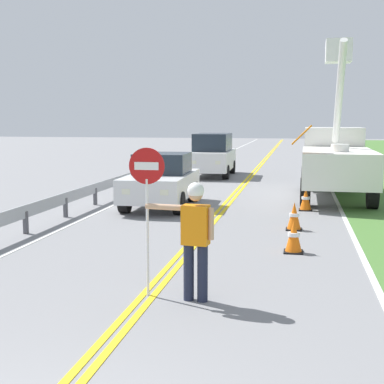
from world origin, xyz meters
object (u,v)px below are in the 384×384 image
at_px(oncoming_sedan_nearest, 161,181).
at_px(traffic_cone_mid, 294,217).
at_px(utility_bucket_truck, 335,157).
at_px(oncoming_suv_second, 213,155).
at_px(traffic_cone_lead, 294,237).
at_px(flagger_worker, 195,234).
at_px(traffic_cone_tail, 306,200).
at_px(stop_sign_paddle, 147,188).

relative_size(oncoming_sedan_nearest, traffic_cone_mid, 5.94).
height_order(utility_bucket_truck, traffic_cone_mid, utility_bucket_truck).
distance_m(oncoming_suv_second, traffic_cone_lead, 15.57).
distance_m(utility_bucket_truck, oncoming_sedan_nearest, 6.59).
bearing_deg(flagger_worker, oncoming_sedan_nearest, 107.66).
xyz_separation_m(oncoming_sedan_nearest, traffic_cone_tail, (4.51, 0.15, -0.50)).
bearing_deg(traffic_cone_tail, oncoming_sedan_nearest, -178.05).
xyz_separation_m(utility_bucket_truck, oncoming_suv_second, (-5.46, 6.25, -0.36)).
distance_m(utility_bucket_truck, oncoming_suv_second, 8.30).
xyz_separation_m(stop_sign_paddle, oncoming_sedan_nearest, (-1.98, 8.55, -0.88)).
bearing_deg(stop_sign_paddle, utility_bucket_truck, 73.43).
bearing_deg(oncoming_sedan_nearest, traffic_cone_lead, -51.47).
xyz_separation_m(utility_bucket_truck, traffic_cone_tail, (-1.06, -3.33, -1.08)).
xyz_separation_m(oncoming_suv_second, traffic_cone_tail, (4.40, -9.58, -0.72)).
bearing_deg(stop_sign_paddle, oncoming_suv_second, 95.85).
height_order(stop_sign_paddle, oncoming_sedan_nearest, stop_sign_paddle).
distance_m(stop_sign_paddle, oncoming_sedan_nearest, 8.82).
height_order(utility_bucket_truck, oncoming_suv_second, utility_bucket_truck).
distance_m(utility_bucket_truck, traffic_cone_lead, 8.93).
distance_m(stop_sign_paddle, traffic_cone_mid, 6.22).
bearing_deg(oncoming_suv_second, stop_sign_paddle, -84.15).
bearing_deg(utility_bucket_truck, flagger_worker, -103.09).
distance_m(oncoming_sedan_nearest, traffic_cone_tail, 4.54).
distance_m(stop_sign_paddle, traffic_cone_lead, 4.19).
bearing_deg(flagger_worker, traffic_cone_tail, 78.67).
distance_m(traffic_cone_lead, traffic_cone_tail, 5.44).
xyz_separation_m(traffic_cone_lead, traffic_cone_tail, (0.31, 5.43, 0.00)).
xyz_separation_m(stop_sign_paddle, utility_bucket_truck, (3.58, 12.04, -0.29)).
height_order(oncoming_sedan_nearest, oncoming_suv_second, oncoming_suv_second).
relative_size(oncoming_suv_second, traffic_cone_mid, 6.63).
relative_size(flagger_worker, utility_bucket_truck, 0.27).
relative_size(oncoming_suv_second, traffic_cone_lead, 6.63).
distance_m(traffic_cone_lead, traffic_cone_mid, 2.37).
distance_m(oncoming_suv_second, traffic_cone_mid, 13.30).
relative_size(utility_bucket_truck, oncoming_suv_second, 1.47).
relative_size(oncoming_sedan_nearest, oncoming_suv_second, 0.90).
height_order(utility_bucket_truck, oncoming_sedan_nearest, utility_bucket_truck).
bearing_deg(oncoming_sedan_nearest, utility_bucket_truck, 32.03).
bearing_deg(oncoming_sedan_nearest, traffic_cone_mid, -34.73).
bearing_deg(flagger_worker, traffic_cone_mid, 75.89).
bearing_deg(oncoming_sedan_nearest, stop_sign_paddle, -76.94).
height_order(stop_sign_paddle, traffic_cone_lead, stop_sign_paddle).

